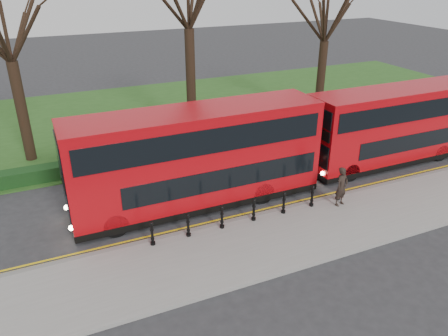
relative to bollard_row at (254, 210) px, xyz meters
name	(u,v)px	position (x,y,z in m)	size (l,w,h in m)	color
ground	(227,212)	(-0.68, 1.35, -0.65)	(120.00, 120.00, 0.00)	#28282B
pavement	(257,245)	(-0.68, -1.65, -0.58)	(60.00, 4.00, 0.15)	gray
kerb	(236,221)	(-0.68, 0.35, -0.58)	(60.00, 0.25, 0.16)	slate
grass_verge	(144,117)	(-0.68, 16.35, -0.62)	(60.00, 18.00, 0.06)	#254E1A
hedge	(179,151)	(-0.68, 8.15, -0.25)	(60.00, 0.90, 0.80)	black
yellow_line_outer	(233,219)	(-0.68, 0.65, -0.64)	(60.00, 0.10, 0.01)	yellow
yellow_line_inner	(231,217)	(-0.68, 0.85, -0.64)	(60.00, 0.10, 0.01)	yellow
tree_left	(4,25)	(-8.68, 11.35, 6.89)	(6.65, 6.65, 10.38)	black
tree_right	(327,15)	(11.32, 11.35, 6.55)	(6.35, 6.35, 9.92)	black
bollard_row	(254,210)	(0.00, 0.00, 0.00)	(9.26, 0.15, 1.00)	black
bus_lead	(197,159)	(-1.61, 2.59, 1.69)	(11.66, 2.68, 4.64)	#AA080F
bus_rear	(396,126)	(10.34, 2.68, 1.51)	(10.78, 2.48, 4.29)	#AA080F
pedestrian	(342,187)	(4.32, -0.43, 0.45)	(0.69, 0.45, 1.89)	black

